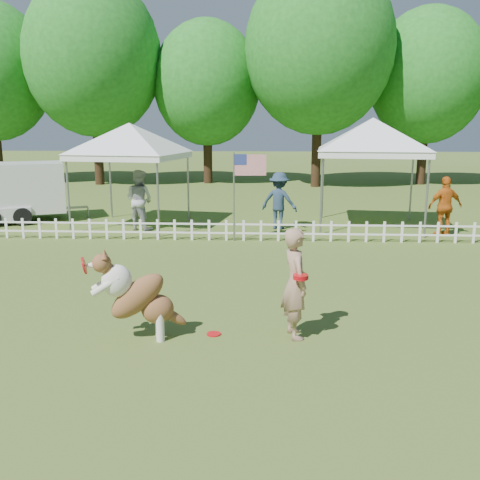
{
  "coord_description": "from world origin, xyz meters",
  "views": [
    {
      "loc": [
        0.44,
        -8.06,
        3.28
      ],
      "look_at": [
        -0.09,
        2.0,
        1.1
      ],
      "focal_mm": 40.0,
      "sensor_mm": 36.0,
      "label": 1
    }
  ],
  "objects_px": {
    "handler": "(295,283)",
    "frisbee_on_turf": "(214,334)",
    "canopy_tent_right": "(370,174)",
    "cargo_trailer": "(6,192)",
    "canopy_tent_left": "(131,177)",
    "flag_pole": "(234,197)",
    "spectator_c": "(445,206)",
    "spectator_b": "(279,201)",
    "dog": "(139,296)",
    "spectator_a": "(139,200)"
  },
  "relations": [
    {
      "from": "spectator_a",
      "to": "spectator_c",
      "type": "xyz_separation_m",
      "value": [
        9.35,
        -0.49,
        -0.06
      ]
    },
    {
      "from": "handler",
      "to": "frisbee_on_turf",
      "type": "xyz_separation_m",
      "value": [
        -1.28,
        -0.01,
        -0.86
      ]
    },
    {
      "from": "canopy_tent_left",
      "to": "spectator_c",
      "type": "distance_m",
      "value": 9.81
    },
    {
      "from": "dog",
      "to": "spectator_c",
      "type": "relative_size",
      "value": 0.79
    },
    {
      "from": "flag_pole",
      "to": "spectator_a",
      "type": "height_order",
      "value": "flag_pole"
    },
    {
      "from": "canopy_tent_right",
      "to": "spectator_c",
      "type": "bearing_deg",
      "value": -28.28
    },
    {
      "from": "spectator_a",
      "to": "spectator_c",
      "type": "height_order",
      "value": "spectator_a"
    },
    {
      "from": "spectator_b",
      "to": "cargo_trailer",
      "type": "bearing_deg",
      "value": 14.51
    },
    {
      "from": "frisbee_on_turf",
      "to": "flag_pole",
      "type": "bearing_deg",
      "value": 91.01
    },
    {
      "from": "handler",
      "to": "dog",
      "type": "xyz_separation_m",
      "value": [
        -2.4,
        -0.27,
        -0.16
      ]
    },
    {
      "from": "dog",
      "to": "spectator_a",
      "type": "distance_m",
      "value": 9.09
    },
    {
      "from": "flag_pole",
      "to": "cargo_trailer",
      "type": "bearing_deg",
      "value": 157.5
    },
    {
      "from": "dog",
      "to": "spectator_a",
      "type": "relative_size",
      "value": 0.75
    },
    {
      "from": "canopy_tent_right",
      "to": "flag_pole",
      "type": "xyz_separation_m",
      "value": [
        -4.26,
        -2.42,
        -0.45
      ]
    },
    {
      "from": "handler",
      "to": "canopy_tent_right",
      "type": "bearing_deg",
      "value": -31.17
    },
    {
      "from": "dog",
      "to": "spectator_a",
      "type": "xyz_separation_m",
      "value": [
        -2.1,
        8.84,
        0.24
      ]
    },
    {
      "from": "dog",
      "to": "frisbee_on_turf",
      "type": "height_order",
      "value": "dog"
    },
    {
      "from": "handler",
      "to": "spectator_c",
      "type": "xyz_separation_m",
      "value": [
        4.85,
        8.08,
        0.02
      ]
    },
    {
      "from": "dog",
      "to": "canopy_tent_right",
      "type": "relative_size",
      "value": 0.42
    },
    {
      "from": "handler",
      "to": "canopy_tent_right",
      "type": "xyz_separation_m",
      "value": [
        2.85,
        9.46,
        0.84
      ]
    },
    {
      "from": "handler",
      "to": "canopy_tent_left",
      "type": "height_order",
      "value": "canopy_tent_left"
    },
    {
      "from": "cargo_trailer",
      "to": "canopy_tent_left",
      "type": "bearing_deg",
      "value": -31.65
    },
    {
      "from": "flag_pole",
      "to": "spectator_a",
      "type": "xyz_separation_m",
      "value": [
        -3.1,
        1.53,
        -0.31
      ]
    },
    {
      "from": "canopy_tent_left",
      "to": "spectator_c",
      "type": "xyz_separation_m",
      "value": [
        9.72,
        -1.08,
        -0.74
      ]
    },
    {
      "from": "dog",
      "to": "canopy_tent_left",
      "type": "bearing_deg",
      "value": 89.27
    },
    {
      "from": "handler",
      "to": "canopy_tent_left",
      "type": "relative_size",
      "value": 0.53
    },
    {
      "from": "frisbee_on_turf",
      "to": "spectator_c",
      "type": "relative_size",
      "value": 0.13
    },
    {
      "from": "frisbee_on_turf",
      "to": "canopy_tent_right",
      "type": "height_order",
      "value": "canopy_tent_right"
    },
    {
      "from": "dog",
      "to": "cargo_trailer",
      "type": "bearing_deg",
      "value": 109.44
    },
    {
      "from": "dog",
      "to": "canopy_tent_left",
      "type": "distance_m",
      "value": 9.8
    },
    {
      "from": "spectator_b",
      "to": "spectator_c",
      "type": "distance_m",
      "value": 5.0
    },
    {
      "from": "spectator_a",
      "to": "frisbee_on_turf",
      "type": "bearing_deg",
      "value": 133.76
    },
    {
      "from": "canopy_tent_right",
      "to": "cargo_trailer",
      "type": "distance_m",
      "value": 12.25
    },
    {
      "from": "frisbee_on_turf",
      "to": "canopy_tent_left",
      "type": "bearing_deg",
      "value": 111.39
    },
    {
      "from": "handler",
      "to": "frisbee_on_turf",
      "type": "distance_m",
      "value": 1.54
    },
    {
      "from": "spectator_c",
      "to": "canopy_tent_left",
      "type": "bearing_deg",
      "value": -18.39
    },
    {
      "from": "canopy_tent_left",
      "to": "cargo_trailer",
      "type": "distance_m",
      "value": 4.57
    },
    {
      "from": "dog",
      "to": "flag_pole",
      "type": "height_order",
      "value": "flag_pole"
    },
    {
      "from": "spectator_b",
      "to": "dog",
      "type": "bearing_deg",
      "value": 95.19
    },
    {
      "from": "flag_pole",
      "to": "spectator_c",
      "type": "xyz_separation_m",
      "value": [
        6.25,
        1.04,
        -0.37
      ]
    },
    {
      "from": "handler",
      "to": "cargo_trailer",
      "type": "height_order",
      "value": "cargo_trailer"
    },
    {
      "from": "cargo_trailer",
      "to": "spectator_b",
      "type": "xyz_separation_m",
      "value": [
        9.29,
        -0.78,
        -0.12
      ]
    },
    {
      "from": "handler",
      "to": "canopy_tent_right",
      "type": "distance_m",
      "value": 9.92
    },
    {
      "from": "frisbee_on_turf",
      "to": "flag_pole",
      "type": "height_order",
      "value": "flag_pole"
    },
    {
      "from": "handler",
      "to": "cargo_trailer",
      "type": "distance_m",
      "value": 13.52
    },
    {
      "from": "handler",
      "to": "dog",
      "type": "relative_size",
      "value": 1.23
    },
    {
      "from": "cargo_trailer",
      "to": "spectator_b",
      "type": "bearing_deg",
      "value": -29.18
    },
    {
      "from": "canopy_tent_right",
      "to": "flag_pole",
      "type": "bearing_deg",
      "value": -144.1
    },
    {
      "from": "canopy_tent_left",
      "to": "cargo_trailer",
      "type": "height_order",
      "value": "canopy_tent_left"
    },
    {
      "from": "cargo_trailer",
      "to": "dog",
      "type": "bearing_deg",
      "value": -79.52
    }
  ]
}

